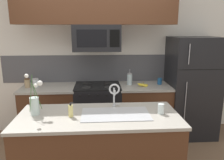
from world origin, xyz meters
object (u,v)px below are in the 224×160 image
Objects in this scene: coffee_tin at (160,81)px; dish_soap_bottle at (71,111)px; stove_range at (98,111)px; storage_jar_tall at (27,83)px; storage_jar_medium at (36,83)px; sink_faucet at (114,92)px; drinking_glass at (161,109)px; refrigerator at (191,87)px; french_press at (130,79)px; flower_vase at (35,104)px; microwave at (97,38)px; banana_bunch at (143,85)px.

coffee_tin is 1.90m from dish_soap_bottle.
stove_range is at bearing -177.32° from coffee_tin.
storage_jar_tall is 1.06× the size of storage_jar_medium.
coffee_tin is (2.21, 0.06, -0.02)m from storage_jar_tall.
sink_faucet is 2.67× the size of drinking_glass.
stove_range is at bearing 0.52° from storage_jar_tall.
storage_jar_tall is (-2.76, -0.03, 0.13)m from refrigerator.
storage_jar_medium is 0.85× the size of dish_soap_bottle.
drinking_glass is (1.73, -1.27, -0.01)m from storage_jar_medium.
stove_range is 0.54× the size of refrigerator.
sink_faucet is at bearing 157.08° from drinking_glass.
french_press is at bearing 58.00° from dish_soap_bottle.
drinking_glass is (-0.36, -1.31, 0.00)m from coffee_tin.
flower_vase is (0.32, -1.21, 0.05)m from storage_jar_medium.
microwave is 1.08m from banana_bunch.
storage_jar_medium is at bearing 177.70° from banana_bunch.
sink_faucet is 0.63× the size of flower_vase.
stove_range is 1.18m from coffee_tin.
drinking_glass is at bearing -2.56° from flower_vase.
coffee_tin is at bearing 19.75° from banana_bunch.
dish_soap_bottle is (-0.29, -1.28, 0.52)m from stove_range.
drinking_glass is at bearing -60.51° from stove_range.
coffee_tin is (0.31, 0.11, 0.03)m from banana_bunch.
storage_jar_medium is 1.77m from banana_bunch.
coffee_tin reaches higher than stove_range.
microwave is 1.20m from sink_faucet.
stove_range is 1.24m from sink_faucet.
coffee_tin is (2.08, 0.04, -0.01)m from storage_jar_medium.
flower_vase reaches higher than stove_range.
flower_vase is at bearing -134.55° from french_press.
sink_faucet is 0.57m from drinking_glass.
banana_bunch reaches higher than stove_range.
storage_jar_medium is 0.46× the size of sink_faucet.
dish_soap_bottle is 1.44× the size of drinking_glass.
flower_vase is at bearing -69.21° from storage_jar_tall.
flower_vase reaches higher than drinking_glass.
microwave is 4.51× the size of dish_soap_bottle.
storage_jar_medium is 1.61m from sink_faucet.
coffee_tin is (-0.55, 0.03, 0.11)m from refrigerator.
microwave is at bearing -178.55° from refrigerator.
french_press is 1.77m from flower_vase.
coffee_tin is at bearing -1.10° from french_press.
flower_vase is (-0.40, 0.08, 0.06)m from dish_soap_bottle.
microwave is 1.30m from coffee_tin.
refrigerator is at bearing -2.15° from french_press.
refrigerator is at bearing -3.14° from coffee_tin.
refrigerator is 2.31m from dish_soap_bottle.
sink_faucet is at bearing -119.46° from banana_bunch.
microwave is at bearing -1.72° from storage_jar_medium.
storage_jar_tall is 0.13m from storage_jar_medium.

